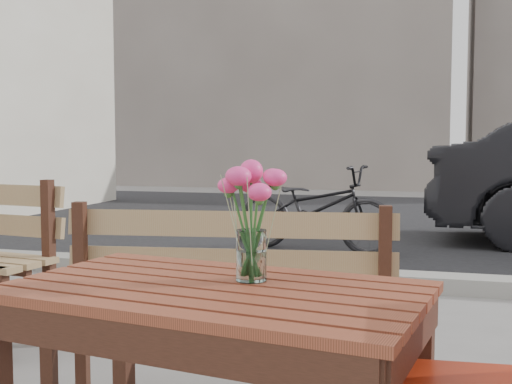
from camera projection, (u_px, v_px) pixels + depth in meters
street at (367, 241)px, 6.78m from camera, size 30.00×8.12×0.12m
backdrop_buildings at (414, 37)px, 15.43m from camera, size 15.50×4.00×8.00m
main_table at (215, 327)px, 1.75m from camera, size 1.20×0.82×0.69m
main_bench at (225, 285)px, 2.52m from camera, size 1.41×0.59×0.85m
main_vase at (251, 206)px, 1.78m from camera, size 0.18×0.18×0.34m
bicycle at (314, 208)px, 6.29m from camera, size 1.71×0.88×0.85m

